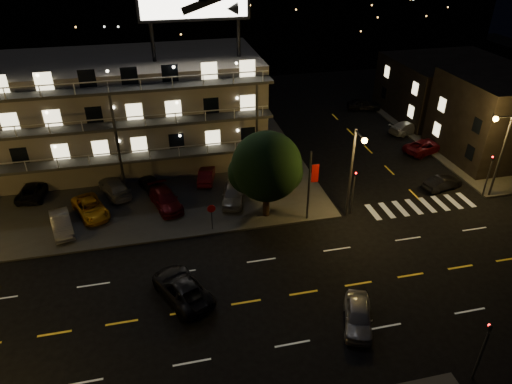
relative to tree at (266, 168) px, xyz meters
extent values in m
plane|color=black|center=(-1.72, -9.70, -4.62)|extent=(140.00, 140.00, 0.00)
cube|color=#3B3A38|center=(-15.72, 10.30, -4.55)|extent=(44.00, 24.00, 0.15)
cube|color=#3B3A38|center=(28.28, 10.30, -4.55)|extent=(16.00, 24.00, 0.15)
cube|color=gray|center=(-11.72, 14.30, 0.38)|extent=(28.00, 12.00, 10.00)
cube|color=gray|center=(-11.72, 14.30, 5.63)|extent=(28.00, 12.00, 0.50)
cube|color=#3B3A38|center=(-11.72, 7.40, -1.47)|extent=(28.00, 1.80, 0.25)
cube|color=#3B3A38|center=(-11.72, 7.40, 1.73)|extent=(28.00, 1.80, 0.25)
cube|color=#3B3A38|center=(-11.72, 7.40, 4.93)|extent=(28.00, 1.80, 0.25)
cylinder|color=black|center=(-7.72, 12.30, 7.63)|extent=(0.36, 0.36, 3.50)
cylinder|color=black|center=(0.28, 12.30, 7.63)|extent=(0.36, 0.36, 3.50)
cube|color=black|center=(28.28, 18.30, -1.12)|extent=(14.00, 12.00, 7.00)
cylinder|color=#2D2D30|center=(6.78, -1.40, -0.62)|extent=(0.20, 0.20, 8.00)
cylinder|color=#2D2D30|center=(6.78, -2.20, 3.18)|extent=(0.12, 1.80, 0.12)
sphere|color=#FAB33E|center=(6.78, -3.00, 3.08)|extent=(0.44, 0.44, 0.44)
cylinder|color=#2D2D30|center=(20.78, -1.40, -0.62)|extent=(0.20, 0.20, 8.00)
cylinder|color=#2D2D30|center=(19.98, -1.40, 3.18)|extent=(1.80, 0.12, 0.12)
sphere|color=#FAB33E|center=(19.18, -1.40, 3.08)|extent=(0.44, 0.44, 0.44)
cylinder|color=#2D2D30|center=(7.28, -1.20, -2.82)|extent=(0.14, 0.14, 3.60)
imported|color=black|center=(7.28, -1.20, -0.52)|extent=(0.20, 0.16, 1.00)
sphere|color=#FF0C0C|center=(7.28, -1.32, -0.62)|extent=(0.14, 0.14, 0.14)
cylinder|color=#2D2D30|center=(7.28, -18.20, -2.82)|extent=(0.14, 0.14, 3.60)
imported|color=black|center=(7.28, -18.20, -0.52)|extent=(0.20, 0.16, 1.00)
sphere|color=#FF0C0C|center=(7.28, -18.08, -0.62)|extent=(0.14, 0.14, 0.14)
cylinder|color=#2D2D30|center=(20.28, -1.20, -2.82)|extent=(0.14, 0.14, 3.60)
imported|color=black|center=(20.28, -1.20, -0.52)|extent=(0.16, 0.20, 1.00)
sphere|color=#FF0C0C|center=(20.16, -1.20, -0.62)|extent=(0.14, 0.14, 0.14)
cylinder|color=#2D2D30|center=(3.28, -1.30, -1.42)|extent=(0.16, 0.16, 6.40)
cube|color=red|center=(3.73, -1.30, -0.22)|extent=(0.60, 0.04, 1.60)
cylinder|color=#2D2D30|center=(-4.72, -1.10, -3.52)|extent=(0.08, 0.08, 2.20)
cylinder|color=red|center=(-4.72, -1.15, -2.47)|extent=(0.91, 0.04, 0.91)
cylinder|color=black|center=(0.05, -0.01, -3.14)|extent=(0.55, 0.55, 2.66)
sphere|color=black|center=(0.05, -0.01, 0.18)|extent=(5.76, 5.76, 5.76)
sphere|color=black|center=(-1.28, 0.43, -0.49)|extent=(3.54, 3.54, 3.54)
sphere|color=black|center=(1.27, -0.46, -0.27)|extent=(3.32, 3.32, 3.32)
imported|color=gray|center=(-16.56, 1.36, -3.78)|extent=(2.45, 4.42, 1.38)
imported|color=#EDA316|center=(-14.47, 3.33, -3.82)|extent=(3.81, 5.17, 1.31)
imported|color=#600D14|center=(-8.19, 3.24, -3.77)|extent=(3.20, 5.22, 1.41)
imported|color=gray|center=(-2.31, 2.76, -3.72)|extent=(2.83, 4.74, 1.51)
imported|color=black|center=(-19.77, 7.78, -3.82)|extent=(2.70, 4.94, 1.31)
imported|color=gray|center=(-12.62, 6.41, -3.77)|extent=(3.56, 5.21, 1.40)
imported|color=black|center=(-9.31, 6.42, -3.83)|extent=(2.74, 4.04, 1.28)
imported|color=#600D14|center=(-4.11, 6.97, -3.83)|extent=(2.24, 4.13, 1.29)
imported|color=black|center=(17.33, 0.79, -3.99)|extent=(4.02, 2.11, 1.26)
imported|color=#600D14|center=(19.93, 8.35, -3.93)|extent=(5.46, 3.76, 1.39)
imported|color=gray|center=(20.64, 13.61, -3.94)|extent=(5.10, 3.41, 1.37)
imported|color=black|center=(18.91, 21.94, -3.87)|extent=(4.68, 2.70, 1.50)
imported|color=gray|center=(2.69, -13.07, -3.92)|extent=(3.06, 4.44, 1.40)
imported|color=black|center=(-7.77, -8.20, -3.87)|extent=(4.42, 5.93, 1.50)
camera|label=1|loc=(-8.02, -31.50, 17.14)|focal=32.00mm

